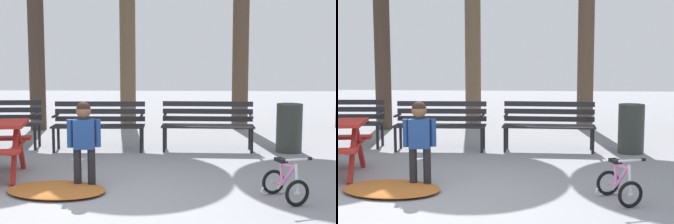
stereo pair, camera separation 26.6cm
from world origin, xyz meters
TOP-DOWN VIEW (x-y plane):
  - ground at (0.00, 0.00)m, footprint 36.00×36.00m
  - park_bench_left at (-0.48, 3.28)m, footprint 1.61×0.50m
  - park_bench_right at (1.42, 3.36)m, footprint 1.61×0.50m
  - child_standing at (-0.24, 0.77)m, footprint 0.41×0.20m
  - kids_bicycle at (2.18, 0.33)m, footprint 0.51×0.63m
  - leaf_pile at (-0.54, 0.54)m, footprint 1.35×1.04m
  - trash_bin at (2.82, 3.24)m, footprint 0.44×0.44m

SIDE VIEW (x-z plane):
  - ground at x=0.00m, z-range 0.00..0.00m
  - leaf_pile at x=-0.54m, z-range 0.00..0.07m
  - kids_bicycle at x=2.18m, z-range -0.07..0.47m
  - trash_bin at x=2.82m, z-range 0.00..0.84m
  - park_bench_left at x=-0.48m, z-range 0.08..0.94m
  - park_bench_right at x=1.42m, z-range 0.08..0.94m
  - child_standing at x=-0.24m, z-range 0.10..1.20m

